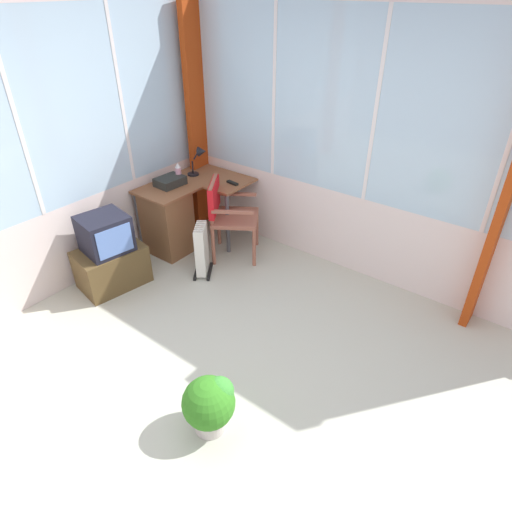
{
  "coord_description": "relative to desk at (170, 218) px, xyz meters",
  "views": [
    {
      "loc": [
        -1.63,
        -1.5,
        2.63
      ],
      "look_at": [
        0.86,
        0.4,
        0.63
      ],
      "focal_mm": 30.37,
      "sensor_mm": 36.0,
      "label": 1
    }
  ],
  "objects": [
    {
      "name": "curtain_corner",
      "position": [
        0.76,
        0.21,
        0.89
      ],
      "size": [
        0.34,
        0.1,
        2.57
      ],
      "primitive_type": "cube",
      "rotation": [
        0.0,
        0.0,
        0.1
      ],
      "color": "#AC3A11",
      "rests_on": "ground"
    },
    {
      "name": "tv_on_stand",
      "position": [
        -0.84,
        -0.03,
        -0.06
      ],
      "size": [
        0.71,
        0.54,
        0.77
      ],
      "color": "brown",
      "rests_on": "ground"
    },
    {
      "name": "spray_bottle",
      "position": [
        0.24,
        0.06,
        0.45
      ],
      "size": [
        0.06,
        0.06,
        0.22
      ],
      "color": "pink",
      "rests_on": "desk"
    },
    {
      "name": "potted_plant",
      "position": [
        -1.5,
        -1.96,
        -0.15
      ],
      "size": [
        0.36,
        0.36,
        0.43
      ],
      "color": "beige",
      "rests_on": "ground"
    },
    {
      "name": "curtain_east_far",
      "position": [
        0.81,
        -3.05,
        0.89
      ],
      "size": [
        0.34,
        0.07,
        2.57
      ],
      "primitive_type": "cube",
      "rotation": [
        0.0,
        0.0,
        -0.01
      ],
      "color": "#AC3A11",
      "rests_on": "ground"
    },
    {
      "name": "ground",
      "position": [
        -1.2,
        -1.86,
        -0.43
      ],
      "size": [
        5.11,
        5.33,
        0.06
      ],
      "primitive_type": "cube",
      "color": "beige"
    },
    {
      "name": "tv_remote",
      "position": [
        0.55,
        -0.46,
        0.35
      ],
      "size": [
        0.06,
        0.15,
        0.02
      ],
      "primitive_type": "cube",
      "rotation": [
        0.0,
        0.0,
        -0.12
      ],
      "color": "black",
      "rests_on": "desk"
    },
    {
      "name": "wooden_armchair",
      "position": [
        0.29,
        -0.56,
        0.17
      ],
      "size": [
        0.67,
        0.67,
        0.88
      ],
      "color": "#9C5A45",
      "rests_on": "ground"
    },
    {
      "name": "north_window_panel",
      "position": [
        -1.2,
        0.34,
        0.94
      ],
      "size": [
        4.11,
        0.07,
        2.67
      ],
      "color": "silver",
      "rests_on": "ground"
    },
    {
      "name": "space_heater",
      "position": [
        -0.13,
        -0.6,
        -0.11
      ],
      "size": [
        0.36,
        0.32,
        0.56
      ],
      "color": "silver",
      "rests_on": "ground"
    },
    {
      "name": "east_window_panel",
      "position": [
        0.89,
        -1.86,
        0.94
      ],
      "size": [
        0.07,
        4.33,
        2.67
      ],
      "color": "silver",
      "rests_on": "ground"
    },
    {
      "name": "desk",
      "position": [
        0.0,
        0.0,
        0.0
      ],
      "size": [
        1.12,
        0.88,
        0.74
      ],
      "color": "brown",
      "rests_on": "ground"
    },
    {
      "name": "paper_tray",
      "position": [
        0.11,
        0.06,
        0.39
      ],
      "size": [
        0.31,
        0.24,
        0.09
      ],
      "primitive_type": "cube",
      "rotation": [
        0.0,
        0.0,
        -0.05
      ],
      "color": "#262925",
      "rests_on": "desk"
    },
    {
      "name": "desk_lamp",
      "position": [
        0.55,
        0.01,
        0.55
      ],
      "size": [
        0.24,
        0.2,
        0.33
      ],
      "color": "black",
      "rests_on": "desk"
    }
  ]
}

